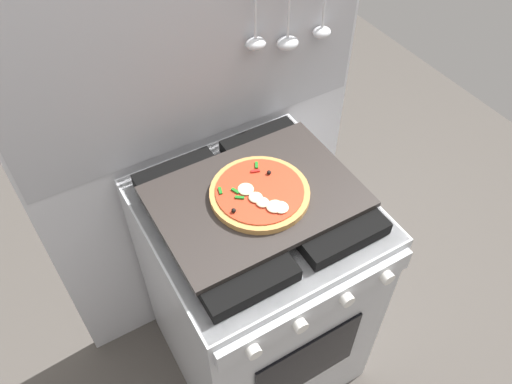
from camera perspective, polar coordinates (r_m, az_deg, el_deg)
ground_plane at (r=2.12m, az=-0.00°, el=-17.12°), size 4.00×4.00×0.00m
kitchen_backsplash at (r=1.65m, az=-5.82°, el=4.18°), size 1.10×0.09×1.55m
stove at (r=1.72m, az=0.03°, el=-10.77°), size 0.60×0.64×0.90m
baking_tray at (r=1.35m, az=-0.00°, el=-0.51°), size 0.54×0.38×0.02m
pizza_left at (r=1.33m, az=0.43°, el=-0.13°), size 0.27×0.27×0.03m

